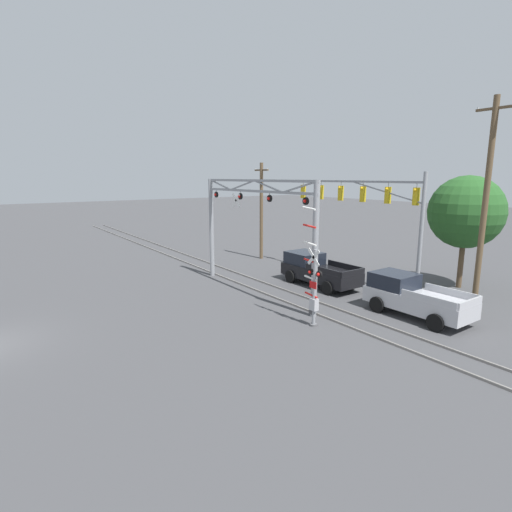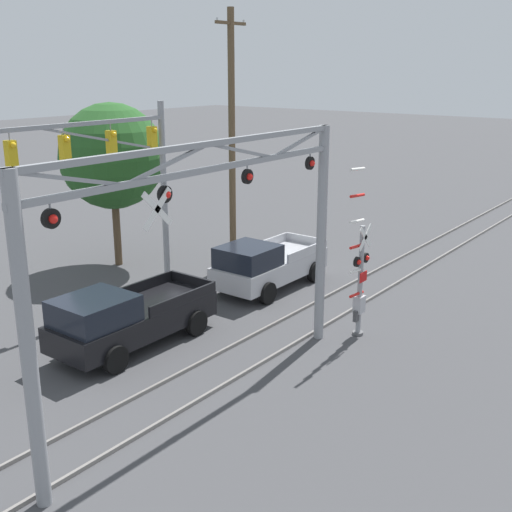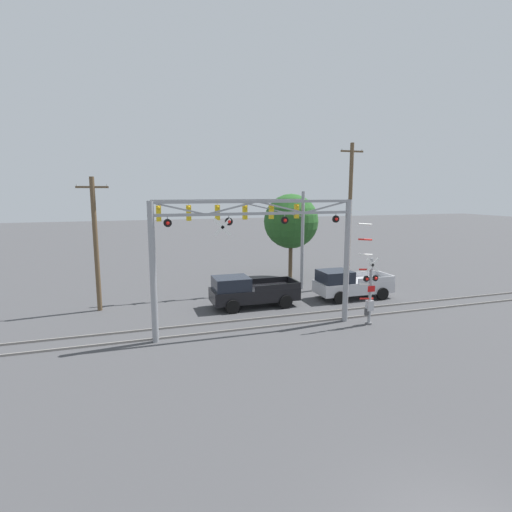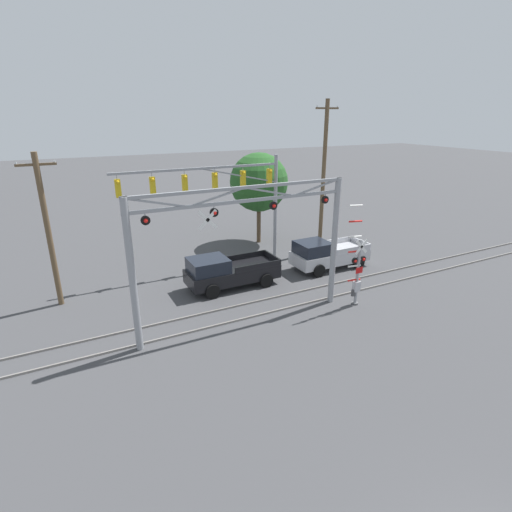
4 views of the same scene
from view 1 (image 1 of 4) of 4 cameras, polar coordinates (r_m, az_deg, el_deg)
rail_track_near at (r=24.38m, az=0.30°, el=-4.99°), size 80.00×0.08×0.10m
rail_track_far at (r=25.22m, az=2.96°, el=-4.46°), size 80.00×0.08×0.10m
crossing_gantry at (r=23.40m, az=-0.27°, el=4.85°), size 10.59×0.31×6.73m
crossing_signal_mast at (r=18.66m, az=8.21°, el=-4.31°), size 1.36×0.35×5.54m
traffic_signal_span at (r=26.69m, az=16.60°, el=7.10°), size 10.79×0.39×7.16m
pickup_truck_lead at (r=25.99m, az=8.65°, el=-1.96°), size 5.45×2.32×1.98m
pickup_truck_following at (r=21.58m, az=21.41°, el=-5.38°), size 5.17×2.32×1.98m
utility_pole_left at (r=33.58m, az=0.77°, el=6.60°), size 1.80×0.28×8.00m
utility_pole_right at (r=22.64m, az=29.89°, el=6.19°), size 1.80×0.28×10.62m
background_tree_beyond_span at (r=27.65m, az=27.81°, el=5.56°), size 4.44×4.44×6.98m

